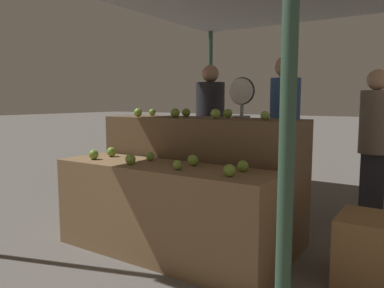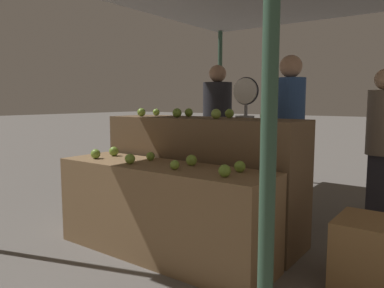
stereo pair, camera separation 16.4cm
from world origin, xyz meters
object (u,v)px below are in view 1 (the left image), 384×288
(person_vendor_at_scale, at_px, (284,125))
(wooden_crate_side, at_px, (374,251))
(person_customer_right, at_px, (210,121))
(produce_scale, at_px, (241,117))
(person_customer_left, at_px, (375,135))

(person_vendor_at_scale, bearing_deg, wooden_crate_side, 141.09)
(person_vendor_at_scale, relative_size, wooden_crate_side, 3.62)
(person_customer_right, bearing_deg, produce_scale, 128.06)
(produce_scale, xyz_separation_m, wooden_crate_side, (1.42, -0.80, -0.87))
(produce_scale, xyz_separation_m, person_customer_left, (1.20, 0.65, -0.18))
(person_vendor_at_scale, bearing_deg, produce_scale, 36.53)
(person_customer_left, distance_m, person_customer_right, 2.06)
(person_vendor_at_scale, height_order, person_customer_right, person_customer_right)
(person_vendor_at_scale, xyz_separation_m, person_customer_right, (-1.24, 0.58, -0.02))
(wooden_crate_side, bearing_deg, person_vendor_at_scale, 135.02)
(person_vendor_at_scale, distance_m, wooden_crate_side, 1.66)
(person_vendor_at_scale, xyz_separation_m, wooden_crate_side, (1.03, -1.03, -0.79))
(produce_scale, bearing_deg, wooden_crate_side, -29.35)
(person_customer_right, xyz_separation_m, wooden_crate_side, (2.28, -1.61, -0.77))
(person_customer_left, distance_m, wooden_crate_side, 1.62)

